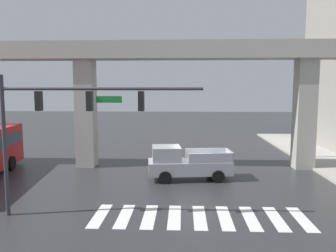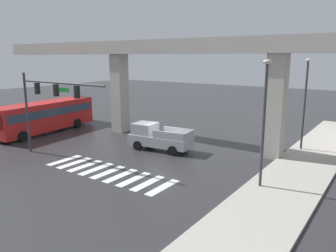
{
  "view_description": "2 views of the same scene",
  "coord_description": "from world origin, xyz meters",
  "px_view_note": "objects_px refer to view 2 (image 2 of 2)",
  "views": [
    {
      "loc": [
        -0.75,
        -20.54,
        5.62
      ],
      "look_at": [
        -1.74,
        1.41,
        3.14
      ],
      "focal_mm": 35.79,
      "sensor_mm": 36.0,
      "label": 1
    },
    {
      "loc": [
        14.87,
        -20.81,
        7.38
      ],
      "look_at": [
        -0.12,
        0.58,
        1.86
      ],
      "focal_mm": 35.21,
      "sensor_mm": 36.0,
      "label": 2
    }
  ],
  "objects_px": {
    "city_bus": "(45,115)",
    "traffic_signal_mast": "(47,97)",
    "pickup_truck": "(157,138)",
    "street_lamp_near_corner": "(264,109)",
    "street_lamp_mid_block": "(305,94)"
  },
  "relations": [
    {
      "from": "pickup_truck",
      "to": "street_lamp_mid_block",
      "type": "distance_m",
      "value": 12.05
    },
    {
      "from": "city_bus",
      "to": "traffic_signal_mast",
      "type": "relative_size",
      "value": 1.27
    },
    {
      "from": "street_lamp_mid_block",
      "to": "traffic_signal_mast",
      "type": "bearing_deg",
      "value": -139.75
    },
    {
      "from": "traffic_signal_mast",
      "to": "street_lamp_near_corner",
      "type": "height_order",
      "value": "street_lamp_near_corner"
    },
    {
      "from": "traffic_signal_mast",
      "to": "street_lamp_mid_block",
      "type": "height_order",
      "value": "street_lamp_mid_block"
    },
    {
      "from": "traffic_signal_mast",
      "to": "street_lamp_mid_block",
      "type": "relative_size",
      "value": 1.2
    },
    {
      "from": "pickup_truck",
      "to": "city_bus",
      "type": "relative_size",
      "value": 0.48
    },
    {
      "from": "street_lamp_near_corner",
      "to": "street_lamp_mid_block",
      "type": "relative_size",
      "value": 1.0
    },
    {
      "from": "street_lamp_near_corner",
      "to": "traffic_signal_mast",
      "type": "bearing_deg",
      "value": -167.79
    },
    {
      "from": "city_bus",
      "to": "street_lamp_mid_block",
      "type": "bearing_deg",
      "value": 18.62
    },
    {
      "from": "traffic_signal_mast",
      "to": "city_bus",
      "type": "bearing_deg",
      "value": 146.93
    },
    {
      "from": "city_bus",
      "to": "traffic_signal_mast",
      "type": "height_order",
      "value": "traffic_signal_mast"
    },
    {
      "from": "city_bus",
      "to": "street_lamp_mid_block",
      "type": "height_order",
      "value": "street_lamp_mid_block"
    },
    {
      "from": "street_lamp_near_corner",
      "to": "street_lamp_mid_block",
      "type": "bearing_deg",
      "value": 90.0
    },
    {
      "from": "pickup_truck",
      "to": "city_bus",
      "type": "xyz_separation_m",
      "value": [
        -12.89,
        -1.28,
        0.73
      ]
    }
  ]
}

